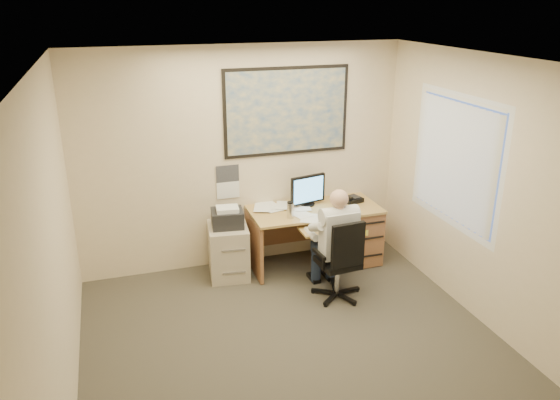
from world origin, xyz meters
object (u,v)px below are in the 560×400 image
object	(u,v)px
office_chair	(339,275)
desk	(338,227)
person	(337,244)
filing_cabinet	(228,246)

from	to	relation	value
office_chair	desk	bearing A→B (deg)	62.74
office_chair	person	size ratio (longest dim) A/B	0.76
office_chair	person	distance (m)	0.36
desk	filing_cabinet	size ratio (longest dim) A/B	1.79
desk	office_chair	size ratio (longest dim) A/B	1.65
desk	office_chair	world-z (taller)	desk
filing_cabinet	person	size ratio (longest dim) A/B	0.70
desk	filing_cabinet	xyz separation A→B (m)	(-1.42, 0.01, -0.06)
desk	person	distance (m)	0.93
desk	office_chair	distance (m)	0.99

